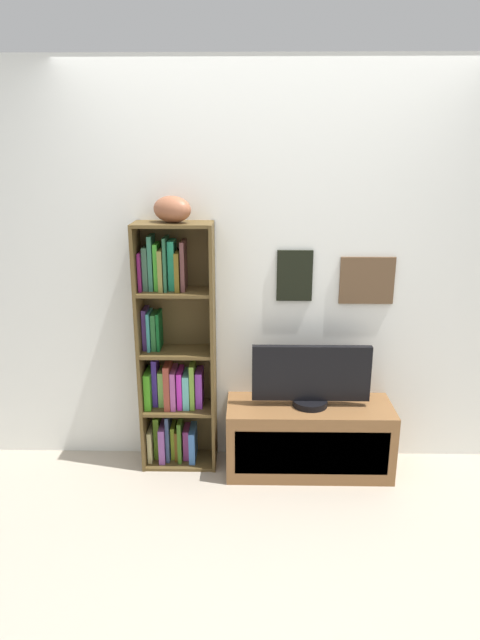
{
  "coord_description": "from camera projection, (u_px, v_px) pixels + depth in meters",
  "views": [
    {
      "loc": [
        -0.12,
        -2.26,
        2.0
      ],
      "look_at": [
        -0.18,
        0.85,
        1.03
      ],
      "focal_mm": 30.85,
      "sensor_mm": 36.0,
      "label": 1
    }
  ],
  "objects": [
    {
      "name": "ground",
      "position": [
        272.0,
        571.0,
        2.75
      ],
      "size": [
        5.2,
        5.2,
        0.04
      ],
      "primitive_type": "cube",
      "color": "#AB9F8C"
    },
    {
      "name": "back_wall",
      "position": [
        269.0,
        273.0,
        3.45
      ],
      "size": [
        4.8,
        0.08,
        2.52
      ],
      "color": "white",
      "rests_on": "ground"
    },
    {
      "name": "bookshelf",
      "position": [
        173.0,
        359.0,
        3.5
      ],
      "size": [
        0.48,
        0.26,
        1.59
      ],
      "color": "brown",
      "rests_on": "ground"
    },
    {
      "name": "football",
      "position": [
        172.0,
        209.0,
        3.19
      ],
      "size": [
        0.29,
        0.26,
        0.15
      ],
      "primitive_type": "ellipsoid",
      "rotation": [
        0.0,
        0.0,
        -0.54
      ],
      "color": "#95563A",
      "rests_on": "bookshelf"
    },
    {
      "name": "tv_stand",
      "position": [
        309.0,
        438.0,
        3.53
      ],
      "size": [
        1.05,
        0.39,
        0.46
      ],
      "color": "brown",
      "rests_on": "ground"
    },
    {
      "name": "television",
      "position": [
        311.0,
        377.0,
        3.41
      ],
      "size": [
        0.74,
        0.22,
        0.4
      ],
      "color": "black",
      "rests_on": "tv_stand"
    }
  ]
}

